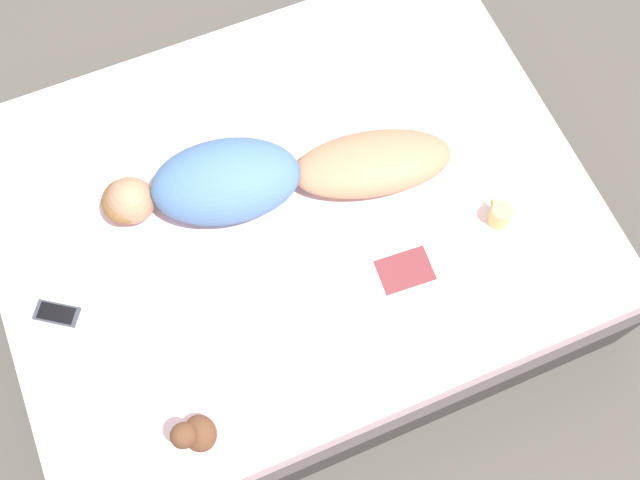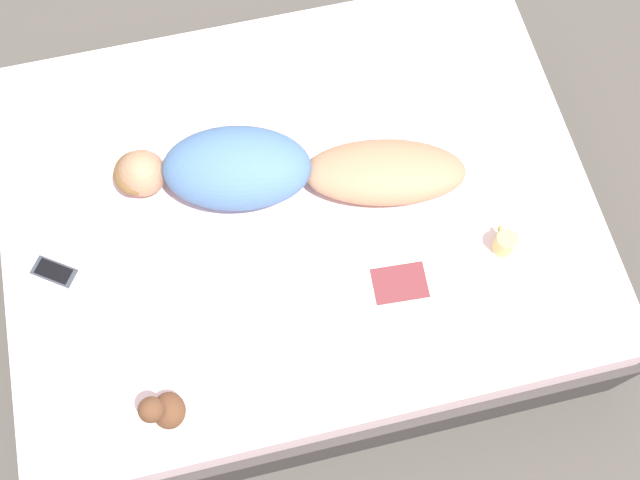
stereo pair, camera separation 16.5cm
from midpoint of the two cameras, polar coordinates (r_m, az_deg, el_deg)
The scene contains 7 objects.
ground_plane at distance 3.36m, azimuth -0.10°, elevation -1.39°, with size 12.00×12.00×0.00m, color #4C4742.
bed at distance 3.09m, azimuth -0.10°, elevation 0.53°, with size 1.76×2.26×0.60m.
person at distance 2.75m, azimuth -1.91°, elevation 5.23°, with size 0.53×1.32×0.24m.
open_magazine at distance 2.68m, azimuth 8.29°, elevation -5.48°, with size 0.44×0.31×0.01m.
coffee_mug at distance 2.79m, azimuth 15.56°, elevation -0.32°, with size 0.11×0.08×0.10m.
cell_phone at distance 2.84m, azimuth -18.06°, elevation -2.44°, with size 0.15×0.17×0.01m.
plush_toy at distance 2.54m, azimuth -9.98°, elevation -12.81°, with size 0.12×0.14×0.17m.
Camera 2 is at (-1.17, 0.19, 3.15)m, focal length 42.00 mm.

